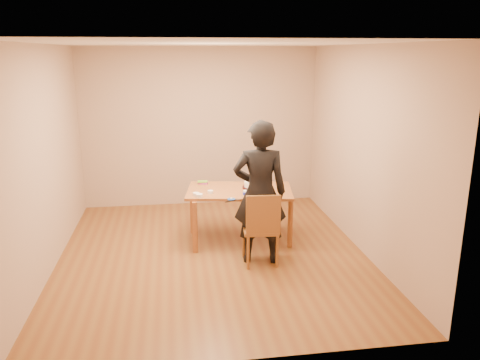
{
  "coord_description": "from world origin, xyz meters",
  "views": [
    {
      "loc": [
        -0.48,
        -5.73,
        2.6
      ],
      "look_at": [
        0.42,
        0.41,
        0.9
      ],
      "focal_mm": 35.0,
      "sensor_mm": 36.0,
      "label": 1
    }
  ],
  "objects": [
    {
      "name": "spatula",
      "position": [
        0.23,
        -0.05,
        0.75
      ],
      "size": [
        0.15,
        0.09,
        0.01
      ],
      "primitive_type": "cube",
      "rotation": [
        0.0,
        0.0,
        0.49
      ],
      "color": "black",
      "rests_on": "dining_table"
    },
    {
      "name": "dining_table",
      "position": [
        0.42,
        0.46,
        0.73
      ],
      "size": [
        1.56,
        1.07,
        0.04
      ],
      "primitive_type": "cube",
      "rotation": [
        0.0,
        0.0,
        -0.15
      ],
      "color": "brown",
      "rests_on": "floor"
    },
    {
      "name": "ramekin_yellow",
      "position": [
        0.01,
        0.35,
        0.77
      ],
      "size": [
        0.08,
        0.08,
        0.04
      ],
      "primitive_type": "cylinder",
      "color": "white",
      "rests_on": "dining_table"
    },
    {
      "name": "cake",
      "position": [
        0.61,
        0.51,
        0.8
      ],
      "size": [
        0.22,
        0.22,
        0.07
      ],
      "primitive_type": "cylinder",
      "color": "white",
      "rests_on": "cake_plate"
    },
    {
      "name": "frosting_dollop",
      "position": [
        0.25,
        0.02,
        0.77
      ],
      "size": [
        0.04,
        0.04,
        0.02
      ],
      "primitive_type": "ellipsoid",
      "color": "white",
      "rests_on": "frosting_lid"
    },
    {
      "name": "frosting_tub",
      "position": [
        0.47,
        0.15,
        0.78
      ],
      "size": [
        0.08,
        0.08,
        0.07
      ],
      "primitive_type": "cylinder",
      "color": "white",
      "rests_on": "dining_table"
    },
    {
      "name": "candy_box_green",
      "position": [
        -0.07,
        0.83,
        0.78
      ],
      "size": [
        0.15,
        0.08,
        0.02
      ],
      "primitive_type": "cube",
      "rotation": [
        0.0,
        0.0,
        -0.09
      ],
      "color": "green",
      "rests_on": "candy_box_pink"
    },
    {
      "name": "frosting_lid",
      "position": [
        0.25,
        0.02,
        0.75
      ],
      "size": [
        0.11,
        0.11,
        0.01
      ],
      "primitive_type": "cylinder",
      "color": "#1843A2",
      "rests_on": "dining_table"
    },
    {
      "name": "dining_chair",
      "position": [
        0.57,
        -0.32,
        0.45
      ],
      "size": [
        0.45,
        0.45,
        0.04
      ],
      "primitive_type": "cube",
      "rotation": [
        0.0,
        0.0,
        -0.07
      ],
      "color": "brown",
      "rests_on": "floor"
    },
    {
      "name": "cake_plate",
      "position": [
        0.61,
        0.51,
        0.76
      ],
      "size": [
        0.28,
        0.28,
        0.02
      ],
      "primitive_type": "cylinder",
      "color": "#B60C35",
      "rests_on": "dining_table"
    },
    {
      "name": "ramekin_multi",
      "position": [
        -0.19,
        0.25,
        0.77
      ],
      "size": [
        0.09,
        0.09,
        0.04
      ],
      "primitive_type": "cylinder",
      "color": "white",
      "rests_on": "dining_table"
    },
    {
      "name": "candy_box_pink",
      "position": [
        -0.06,
        0.83,
        0.76
      ],
      "size": [
        0.15,
        0.1,
        0.02
      ],
      "primitive_type": "cube",
      "rotation": [
        0.0,
        0.0,
        -0.29
      ],
      "color": "#CF307F",
      "rests_on": "dining_table"
    },
    {
      "name": "ramekin_green",
      "position": [
        -0.15,
        0.19,
        0.77
      ],
      "size": [
        0.09,
        0.09,
        0.04
      ],
      "primitive_type": "cylinder",
      "color": "white",
      "rests_on": "dining_table"
    },
    {
      "name": "person",
      "position": [
        0.57,
        -0.27,
        0.91
      ],
      "size": [
        0.71,
        0.51,
        1.83
      ],
      "primitive_type": "imported",
      "rotation": [
        0.0,
        0.0,
        3.02
      ],
      "color": "black",
      "rests_on": "floor"
    },
    {
      "name": "room_shell",
      "position": [
        0.0,
        0.34,
        1.35
      ],
      "size": [
        4.0,
        4.5,
        2.7
      ],
      "color": "brown",
      "rests_on": "ground"
    },
    {
      "name": "frosting_dome",
      "position": [
        0.61,
        0.51,
        0.85
      ],
      "size": [
        0.22,
        0.22,
        0.03
      ],
      "primitive_type": "ellipsoid",
      "color": "white",
      "rests_on": "cake"
    }
  ]
}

